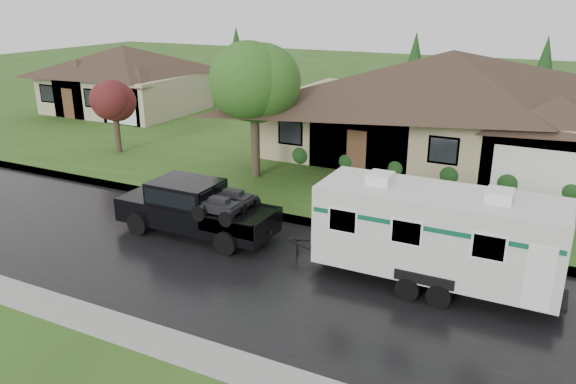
% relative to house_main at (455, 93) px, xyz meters
% --- Properties ---
extents(ground, '(140.00, 140.00, 0.00)m').
position_rel_house_main_xyz_m(ground, '(-2.29, -13.84, -3.59)').
color(ground, '#2C5019').
rests_on(ground, ground).
extents(road, '(140.00, 8.00, 0.01)m').
position_rel_house_main_xyz_m(road, '(-2.29, -15.84, -3.59)').
color(road, black).
rests_on(road, ground).
extents(curb, '(140.00, 0.50, 0.15)m').
position_rel_house_main_xyz_m(curb, '(-2.29, -11.59, -3.52)').
color(curb, gray).
rests_on(curb, ground).
extents(lawn, '(140.00, 26.00, 0.15)m').
position_rel_house_main_xyz_m(lawn, '(-2.29, 1.16, -3.52)').
color(lawn, '#2C5019').
rests_on(lawn, ground).
extents(house_main, '(19.44, 10.80, 6.90)m').
position_rel_house_main_xyz_m(house_main, '(0.00, 0.00, 0.00)').
color(house_main, tan).
rests_on(house_main, lawn).
extents(house_far, '(10.80, 8.64, 5.80)m').
position_rel_house_main_xyz_m(house_far, '(-24.07, 2.02, -0.62)').
color(house_far, tan).
rests_on(house_far, lawn).
extents(tree_left_green, '(3.70, 3.70, 6.13)m').
position_rel_house_main_xyz_m(tree_left_green, '(-7.59, -7.63, 0.81)').
color(tree_left_green, '#382B1E').
rests_on(tree_left_green, lawn).
extents(tree_red, '(2.48, 2.48, 4.10)m').
position_rel_house_main_xyz_m(tree_red, '(-16.63, -7.17, -0.60)').
color(tree_red, '#382B1E').
rests_on(tree_red, lawn).
extents(shrub_row, '(13.60, 1.00, 1.00)m').
position_rel_house_main_xyz_m(shrub_row, '(-0.29, -4.54, -2.94)').
color(shrub_row, '#143814').
rests_on(shrub_row, lawn).
extents(pickup_truck, '(6.03, 2.29, 2.01)m').
position_rel_house_main_xyz_m(pickup_truck, '(-6.37, -14.33, -2.51)').
color(pickup_truck, black).
rests_on(pickup_truck, ground).
extents(travel_trailer, '(7.44, 2.61, 3.34)m').
position_rel_house_main_xyz_m(travel_trailer, '(2.44, -14.33, -1.82)').
color(travel_trailer, silver).
rests_on(travel_trailer, ground).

